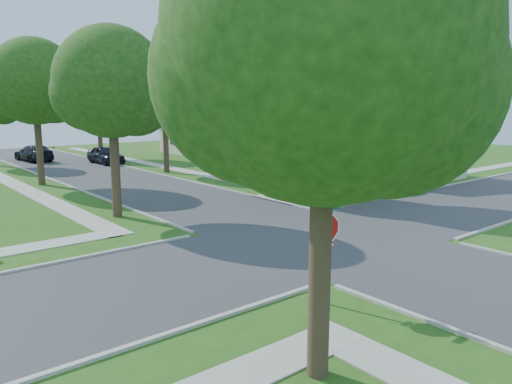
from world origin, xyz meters
The scene contains 19 objects.
ground centered at (0.00, 0.00, 0.00)m, with size 100.00×100.00×0.00m, color #275216.
road_ns centered at (0.00, 0.00, 0.00)m, with size 7.00×100.00×0.02m, color #333335.
sidewalk_ne centered at (6.10, 26.00, 0.02)m, with size 1.20×40.00×0.04m, color #9E9B91.
sidewalk_nw centered at (-6.10, 26.00, 0.02)m, with size 1.20×40.00×0.04m, color #9E9B91.
driveway centered at (7.90, 7.10, 0.03)m, with size 8.80×3.60×0.05m, color #9E9B91.
stop_sign_sw centered at (-4.70, -4.70, 2.03)m, with size 1.05×0.80×2.98m.
stop_sign_ne centered at (4.70, 4.70, 2.03)m, with size 1.05×0.80×2.98m.
tree_e_near centered at (4.75, 9.01, 5.64)m, with size 4.97×4.80×8.28m.
tree_e_mid centered at (4.76, 21.01, 6.25)m, with size 5.59×5.40×9.21m.
tree_e_far centered at (4.75, 34.01, 5.98)m, with size 5.17×5.00×8.72m.
tree_w_near centered at (-4.64, 9.01, 6.12)m, with size 5.38×5.20×8.97m.
tree_w_mid centered at (-4.64, 21.01, 6.49)m, with size 5.80×5.60×9.56m.
tree_sw_corner centered at (-7.44, -6.99, 6.26)m, with size 6.21×6.00×9.55m.
tree_ne_corner centered at (6.36, 4.21, 5.59)m, with size 5.80×5.60×8.66m.
house_ne_near centered at (15.99, 11.00, 1.52)m, with size 8.42×13.60×4.23m.
house_ne_far centered at (15.99, 29.00, 1.52)m, with size 8.42×13.60×4.23m.
car_driveway centered at (11.50, 5.50, 0.78)m, with size 1.66×4.75×1.57m, color #5B1C12.
car_curb_east centered at (3.20, 29.23, 0.79)m, with size 1.86×4.63×1.58m, color black.
car_curb_west centered at (-1.20, 35.23, 0.75)m, with size 2.11×5.20×1.51m, color black.
Camera 1 is at (-14.39, -13.45, 5.49)m, focal length 35.00 mm.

